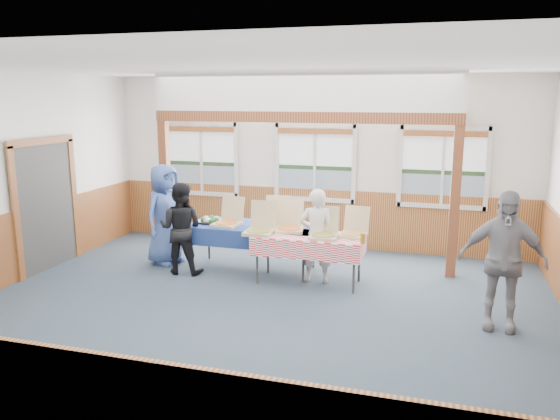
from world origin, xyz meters
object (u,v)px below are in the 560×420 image
object	(u,v)px
table_left	(253,228)
woman_white	(317,236)
man_blue	(165,214)
table_right	(309,239)
person_grey	(502,260)
woman_black	(181,228)

from	to	relation	value
table_left	woman_white	bearing A→B (deg)	-21.11
table_left	man_blue	bearing A→B (deg)	175.74
table_right	woman_white	xyz separation A→B (m)	(0.10, 0.09, 0.04)
woman_white	person_grey	xyz separation A→B (m)	(2.54, -1.04, 0.14)
woman_black	person_grey	xyz separation A→B (m)	(4.74, -0.86, 0.13)
woman_black	man_blue	distance (m)	0.64
table_left	woman_black	size ratio (longest dim) A/B	1.45
woman_white	person_grey	distance (m)	2.75
woman_white	man_blue	xyz separation A→B (m)	(-2.68, 0.22, 0.13)
table_left	woman_white	xyz separation A→B (m)	(1.14, -0.29, 0.03)
table_left	table_right	xyz separation A→B (m)	(1.03, -0.38, -0.01)
woman_black	man_blue	bearing A→B (deg)	-44.38
table_right	woman_white	world-z (taller)	woman_white
woman_black	woman_white	bearing A→B (deg)	179.98
table_right	person_grey	xyz separation A→B (m)	(2.65, -0.95, 0.18)
table_right	man_blue	world-z (taller)	man_blue
man_blue	person_grey	bearing A→B (deg)	-87.00
woman_black	person_grey	distance (m)	4.82
woman_white	man_blue	bearing A→B (deg)	-13.87
person_grey	woman_black	bearing A→B (deg)	172.01
table_left	man_blue	xyz separation A→B (m)	(-1.55, -0.07, 0.15)
woman_white	woman_black	bearing A→B (deg)	-4.47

